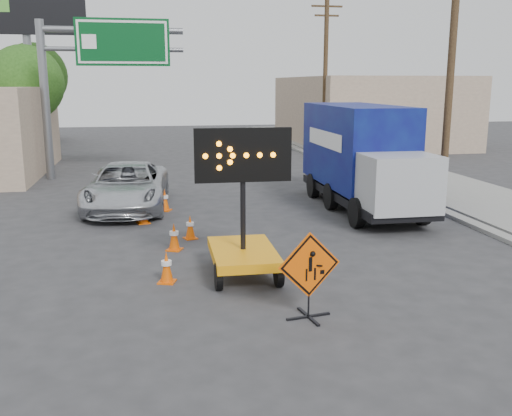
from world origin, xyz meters
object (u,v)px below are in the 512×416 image
object	(u,v)px
construction_sign	(309,273)
arrow_board	(243,244)
pickup_truck	(127,186)
box_truck	(361,163)

from	to	relation	value
construction_sign	arrow_board	xyz separation A→B (m)	(-0.77, 2.50, -0.13)
arrow_board	pickup_truck	world-z (taller)	arrow_board
construction_sign	box_truck	bearing A→B (deg)	54.06
arrow_board	pickup_truck	size ratio (longest dim) A/B	0.59
construction_sign	arrow_board	world-z (taller)	arrow_board
pickup_truck	box_truck	bearing A→B (deg)	-5.88
arrow_board	box_truck	xyz separation A→B (m)	(5.04, 6.08, 0.84)
pickup_truck	construction_sign	bearing A→B (deg)	-66.25
pickup_truck	box_truck	xyz separation A→B (m)	(7.72, -1.44, 0.79)
arrow_board	pickup_truck	xyz separation A→B (m)	(-2.69, 7.52, 0.05)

